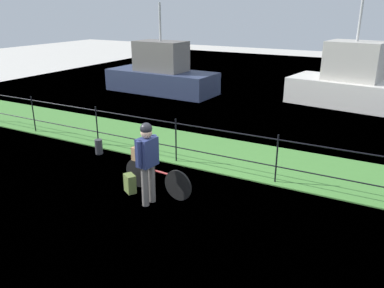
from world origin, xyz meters
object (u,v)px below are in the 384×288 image
(bicycle_main, at_px, (156,178))
(moored_boat_near, at_px, (351,83))
(cyclist_person, at_px, (147,157))
(backpack_on_paving, at_px, (130,183))
(moored_boat_mid, at_px, (161,74))
(wooden_crate, at_px, (141,154))
(terrier_dog, at_px, (142,144))
(mooring_bollard, at_px, (99,147))

(bicycle_main, relative_size, moored_boat_near, 0.35)
(cyclist_person, height_order, backpack_on_paving, cyclist_person)
(moored_boat_mid, bearing_deg, wooden_crate, -59.48)
(moored_boat_near, relative_size, moored_boat_mid, 0.94)
(terrier_dog, distance_m, backpack_on_paving, 0.87)
(cyclist_person, distance_m, moored_boat_near, 10.83)
(bicycle_main, height_order, terrier_dog, terrier_dog)
(wooden_crate, xyz_separation_m, moored_boat_near, (2.84, 10.07, 0.10))
(bicycle_main, xyz_separation_m, moored_boat_mid, (-5.45, 8.61, 0.48))
(wooden_crate, bearing_deg, mooring_bollard, 153.08)
(terrier_dog, bearing_deg, backpack_on_paving, -115.03)
(cyclist_person, xyz_separation_m, backpack_on_paving, (-0.63, 0.22, -0.80))
(bicycle_main, xyz_separation_m, terrier_dog, (-0.37, 0.04, 0.67))
(bicycle_main, height_order, mooring_bollard, bicycle_main)
(terrier_dog, relative_size, backpack_on_paving, 0.80)
(wooden_crate, distance_m, mooring_bollard, 2.57)
(terrier_dog, height_order, cyclist_person, cyclist_person)
(terrier_dog, bearing_deg, bicycle_main, -5.91)
(bicycle_main, height_order, cyclist_person, cyclist_person)
(moored_boat_near, bearing_deg, bicycle_main, -103.56)
(wooden_crate, relative_size, backpack_on_paving, 0.88)
(moored_boat_near, bearing_deg, mooring_bollard, -119.53)
(moored_boat_near, bearing_deg, moored_boat_mid, -169.21)
(wooden_crate, height_order, moored_boat_mid, moored_boat_mid)
(bicycle_main, xyz_separation_m, backpack_on_paving, (-0.51, -0.25, -0.14))
(bicycle_main, xyz_separation_m, cyclist_person, (0.12, -0.47, 0.66))
(moored_boat_near, xyz_separation_m, moored_boat_mid, (-7.89, -1.50, -0.07))
(cyclist_person, xyz_separation_m, mooring_bollard, (-2.75, 1.64, -0.80))
(bicycle_main, distance_m, mooring_bollard, 2.88)
(cyclist_person, relative_size, backpack_on_paving, 4.21)
(backpack_on_paving, bearing_deg, moored_boat_mid, 149.38)
(wooden_crate, xyz_separation_m, backpack_on_paving, (-0.11, -0.29, -0.59))
(terrier_dog, height_order, mooring_bollard, terrier_dog)
(bicycle_main, bearing_deg, moored_boat_mid, 122.34)
(terrier_dog, bearing_deg, mooring_bollard, 153.28)
(wooden_crate, distance_m, moored_boat_near, 10.46)
(bicycle_main, xyz_separation_m, wooden_crate, (-0.40, 0.04, 0.45))
(wooden_crate, height_order, mooring_bollard, wooden_crate)
(mooring_bollard, bearing_deg, bicycle_main, -24.05)
(backpack_on_paving, height_order, moored_boat_mid, moored_boat_mid)
(bicycle_main, bearing_deg, cyclist_person, -75.15)
(terrier_dog, height_order, moored_boat_near, moored_boat_near)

